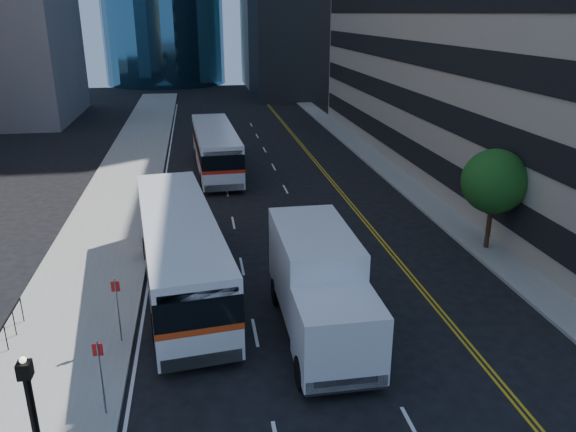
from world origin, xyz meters
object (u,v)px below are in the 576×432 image
object	(u,v)px
street_tree	(494,181)
bus_rear	(215,148)
box_truck	(319,286)
bus_front	(180,249)

from	to	relation	value
street_tree	bus_rear	distance (m)	21.83
street_tree	box_truck	distance (m)	12.10
bus_front	box_truck	world-z (taller)	box_truck
street_tree	bus_rear	size ratio (longest dim) A/B	0.39
street_tree	box_truck	xyz separation A→B (m)	(-10.13, -6.41, -1.64)
bus_front	street_tree	bearing A→B (deg)	0.11
bus_rear	box_truck	distance (m)	24.02
bus_rear	box_truck	size ratio (longest dim) A/B	1.64
bus_front	box_truck	size ratio (longest dim) A/B	1.72
street_tree	bus_front	xyz separation A→B (m)	(-15.28, -1.84, -1.76)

